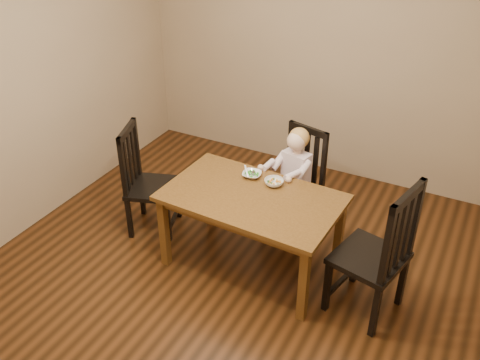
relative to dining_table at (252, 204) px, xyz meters
The scene contains 9 objects.
room 0.77m from the dining_table, 110.02° to the right, with size 4.01×4.01×2.71m.
dining_table is the anchor object (origin of this frame).
chair_child 0.71m from the dining_table, 80.59° to the left, with size 0.50×0.49×0.97m.
chair_left 1.08m from the dining_table, behind, with size 0.53×0.54×1.00m.
chair_right 1.03m from the dining_table, ahead, with size 0.56×0.58×1.12m.
toddler 0.65m from the dining_table, 80.94° to the left, with size 0.31×0.39×0.54m, color white, non-canonical shape.
bowl_peas 0.31m from the dining_table, 116.48° to the left, with size 0.16×0.16×0.04m, color silver.
bowl_veg 0.26m from the dining_table, 69.10° to the left, with size 0.16×0.16×0.05m, color silver.
fork 0.32m from the dining_table, 125.14° to the left, with size 0.09×0.11×0.05m.
Camera 1 is at (1.59, -2.97, 2.97)m, focal length 40.00 mm.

